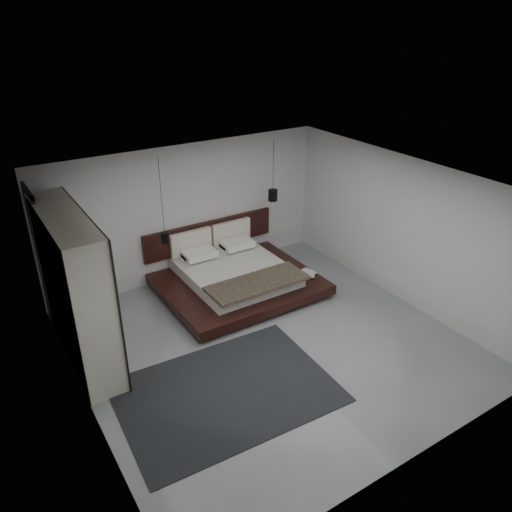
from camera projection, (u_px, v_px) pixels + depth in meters
floor at (269, 343)px, 8.52m from camera, size 6.00×6.00×0.00m
ceiling at (271, 187)px, 7.27m from camera, size 6.00×6.00×0.00m
wall_back at (188, 212)px, 10.16m from camera, size 6.00×0.00×6.00m
wall_front at (417, 377)px, 5.63m from camera, size 6.00×0.00×6.00m
wall_left at (77, 330)px, 6.45m from camera, size 0.00×6.00×6.00m
wall_right at (403, 230)px, 9.33m from camera, size 0.00×6.00×6.00m
lattice_screen at (43, 263)px, 8.37m from camera, size 0.05×0.90×2.60m
bed at (235, 276)px, 10.04m from camera, size 2.98×2.47×1.11m
book_lower at (304, 274)px, 10.11m from camera, size 0.29×0.35×0.03m
book_upper at (304, 274)px, 10.07m from camera, size 0.34×0.35×0.02m
pendant_left at (165, 237)px, 9.39m from camera, size 0.16×0.16×1.64m
pendant_right at (273, 195)px, 10.40m from camera, size 0.19×0.19×1.29m
wardrobe at (75, 289)px, 7.69m from camera, size 0.60×2.54×2.49m
rug at (226, 391)px, 7.44m from camera, size 3.23×2.38×0.01m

